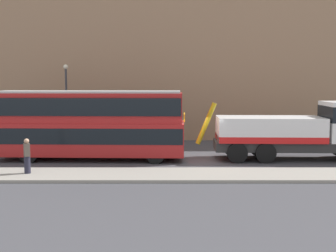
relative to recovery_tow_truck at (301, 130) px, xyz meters
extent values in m
plane|color=#424247|center=(-5.89, -0.13, -1.76)|extent=(120.00, 120.00, 0.00)
cube|color=gray|center=(-5.89, -4.33, -1.68)|extent=(60.00, 2.80, 0.15)
cube|color=#9E7A5B|center=(-5.89, 8.63, 6.24)|extent=(60.00, 1.20, 16.00)
cube|color=#2D2D2D|center=(-0.48, 0.02, -0.90)|extent=(9.07, 2.49, 0.55)
cube|color=silver|center=(-1.78, 0.06, 0.07)|extent=(6.18, 2.79, 1.40)
cube|color=red|center=(-1.78, 0.06, -0.45)|extent=(6.18, 2.84, 0.36)
cylinder|color=#B79914|center=(-5.49, 0.17, 0.37)|extent=(1.24, 0.32, 2.52)
cylinder|color=black|center=(-2.15, 1.18, -1.18)|extent=(1.17, 0.38, 1.16)
cylinder|color=black|center=(-2.22, -1.04, -1.18)|extent=(1.17, 0.38, 1.16)
cylinder|color=black|center=(-3.74, 1.23, -1.18)|extent=(1.17, 0.38, 1.16)
cylinder|color=black|center=(-3.81, -0.99, -1.18)|extent=(1.17, 0.38, 1.16)
cube|color=#AD1E1E|center=(-12.31, 0.02, -0.47)|extent=(11.07, 2.85, 1.90)
cube|color=#AD1E1E|center=(-12.31, 0.02, 1.33)|extent=(10.85, 2.74, 1.70)
cube|color=black|center=(-12.31, 0.02, -0.22)|extent=(10.96, 2.89, 0.90)
cube|color=black|center=(-12.31, 0.02, 1.43)|extent=(10.75, 2.88, 1.00)
cube|color=#B2B2B2|center=(-12.31, 0.02, 2.24)|extent=(10.63, 2.63, 0.12)
cube|color=yellow|center=(-6.79, -0.16, 0.78)|extent=(0.11, 1.50, 0.44)
cylinder|color=black|center=(-8.38, 0.97, -1.24)|extent=(1.05, 0.33, 1.04)
cylinder|color=black|center=(-8.44, -1.19, -1.24)|extent=(1.05, 0.33, 1.04)
cylinder|color=black|center=(-15.57, 1.20, -1.24)|extent=(1.05, 0.33, 1.04)
cylinder|color=black|center=(-15.64, -0.96, -1.24)|extent=(1.05, 0.33, 1.04)
cylinder|color=#232333|center=(-14.59, -4.29, -1.18)|extent=(0.40, 0.40, 0.85)
cube|color=brown|center=(-14.59, -4.29, -0.45)|extent=(0.41, 0.47, 0.62)
sphere|color=tan|center=(-14.59, -4.29, -0.02)|extent=(0.24, 0.24, 0.24)
cylinder|color=#38383D|center=(-15.21, 6.43, 0.99)|extent=(0.16, 0.16, 5.50)
sphere|color=#EAE5C6|center=(-15.21, 6.43, 3.89)|extent=(0.36, 0.36, 0.36)
camera|label=1|loc=(-7.74, -24.19, 2.87)|focal=44.46mm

